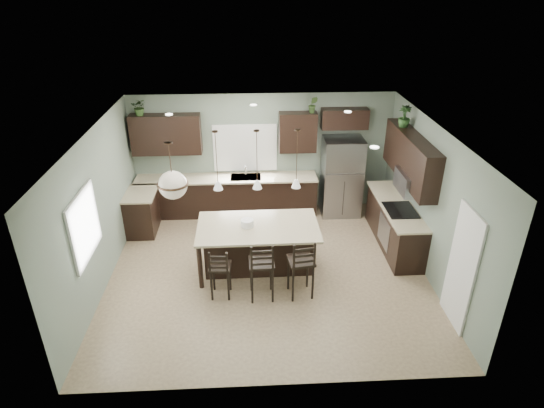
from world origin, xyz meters
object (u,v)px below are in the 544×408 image
at_px(serving_dish, 247,223).
at_px(kitchen_island, 258,247).
at_px(bar_stool_center, 262,269).
at_px(bar_stool_left, 220,272).
at_px(plant_back_left, 139,107).
at_px(bar_stool_right, 301,267).
at_px(refrigerator, 341,177).

bearing_deg(serving_dish, kitchen_island, 0.65).
distance_m(kitchen_island, bar_stool_center, 0.92).
bearing_deg(bar_stool_left, kitchen_island, 54.50).
height_order(bar_stool_center, plant_back_left, plant_back_left).
bearing_deg(bar_stool_right, bar_stool_left, 170.05).
bearing_deg(bar_stool_right, refrigerator, 59.32).
bearing_deg(plant_back_left, bar_stool_right, -45.88).
distance_m(bar_stool_right, plant_back_left, 5.00).
relative_size(bar_stool_center, plant_back_left, 3.17).
xyz_separation_m(refrigerator, bar_stool_right, (-1.29, -3.09, -0.34)).
bearing_deg(bar_stool_left, serving_dish, 63.64).
bearing_deg(bar_stool_right, kitchen_island, 121.09).
height_order(serving_dish, bar_stool_right, bar_stool_right).
height_order(bar_stool_right, plant_back_left, plant_back_left).
height_order(refrigerator, bar_stool_left, refrigerator).
xyz_separation_m(kitchen_island, plant_back_left, (-2.47, 2.41, 2.12)).
bearing_deg(bar_stool_left, refrigerator, 52.36).
bearing_deg(plant_back_left, bar_stool_center, -52.96).
distance_m(serving_dish, bar_stool_center, 1.02).
distance_m(refrigerator, plant_back_left, 4.78).
bearing_deg(kitchen_island, refrigerator, 47.10).
height_order(bar_stool_left, plant_back_left, plant_back_left).
bearing_deg(refrigerator, kitchen_island, -132.25).
distance_m(bar_stool_left, bar_stool_center, 0.73).
distance_m(serving_dish, plant_back_left, 3.67).
relative_size(serving_dish, bar_stool_right, 0.20).
bearing_deg(refrigerator, bar_stool_left, -131.47).
bearing_deg(bar_stool_center, kitchen_island, 90.07).
distance_m(kitchen_island, bar_stool_right, 1.15).
bearing_deg(kitchen_island, plant_back_left, 135.10).
distance_m(kitchen_island, plant_back_left, 4.05).
distance_m(kitchen_island, bar_stool_left, 1.08).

